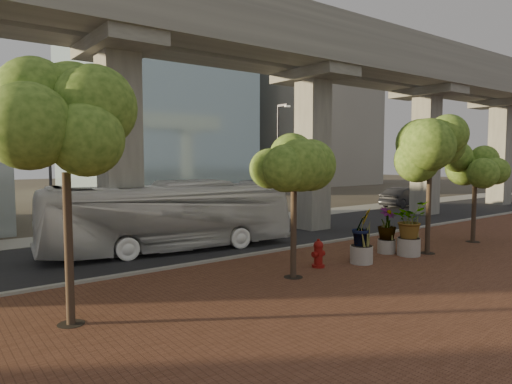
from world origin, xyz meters
TOP-DOWN VIEW (x-y plane):
  - ground at (0.00, 0.00)m, footprint 160.00×160.00m
  - brick_plaza at (0.00, -8.00)m, footprint 70.00×13.00m
  - asphalt_road at (0.00, 2.00)m, footprint 90.00×8.00m
  - curb_strip at (0.00, -2.00)m, footprint 70.00×0.25m
  - far_sidewalk at (0.00, 7.50)m, footprint 90.00×3.00m
  - transit_viaduct at (0.00, 2.00)m, footprint 72.00×5.60m
  - midrise_block at (38.00, 36.00)m, footprint 18.00×16.00m
  - transit_bus at (-3.93, 1.29)m, footprint 11.98×4.41m
  - parked_car at (20.84, 5.90)m, footprint 5.37×2.41m
  - fire_hydrant at (-0.75, -5.34)m, footprint 0.56×0.51m
  - planter_front at (4.00, -6.22)m, footprint 2.22×2.22m
  - planter_right at (3.63, -5.31)m, footprint 1.95×1.95m
  - planter_left at (1.15, -5.93)m, footprint 2.07×2.07m
  - street_tree_far_west at (-10.34, -5.84)m, footprint 4.01×4.01m
  - street_tree_near_west at (-2.55, -5.87)m, footprint 3.13×3.13m
  - street_tree_near_east at (5.07, -6.46)m, footprint 3.58×3.58m
  - street_tree_far_east at (9.46, -6.29)m, footprint 3.18×3.18m
  - streetlamp_west at (-8.09, 5.69)m, footprint 0.39×1.13m
  - streetlamp_east at (7.85, 7.39)m, footprint 0.40×1.18m

SIDE VIEW (x-z plane):
  - ground at x=0.00m, z-range 0.00..0.00m
  - asphalt_road at x=0.00m, z-range 0.00..0.04m
  - brick_plaza at x=0.00m, z-range 0.00..0.06m
  - far_sidewalk at x=0.00m, z-range 0.00..0.06m
  - curb_strip at x=0.00m, z-range 0.00..0.16m
  - fire_hydrant at x=-0.75m, z-range 0.04..1.17m
  - parked_car at x=20.84m, z-range 0.00..1.71m
  - planter_right at x=3.63m, z-range 0.28..2.36m
  - planter_left at x=1.15m, z-range 0.30..2.59m
  - planter_front at x=4.00m, z-range 0.32..2.76m
  - transit_bus at x=-3.93m, z-range 0.00..3.26m
  - street_tree_far_east at x=9.46m, z-range 1.33..6.80m
  - street_tree_near_west at x=-2.55m, z-range 1.39..6.95m
  - streetlamp_west at x=-8.09m, z-range 0.65..8.43m
  - street_tree_near_east at x=5.07m, z-range 1.57..7.89m
  - streetlamp_east at x=7.85m, z-range 0.68..8.82m
  - street_tree_far_west at x=-10.34m, z-range 1.71..8.72m
  - transit_viaduct at x=0.00m, z-range 1.09..13.49m
  - midrise_block at x=38.00m, z-range 0.00..24.00m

